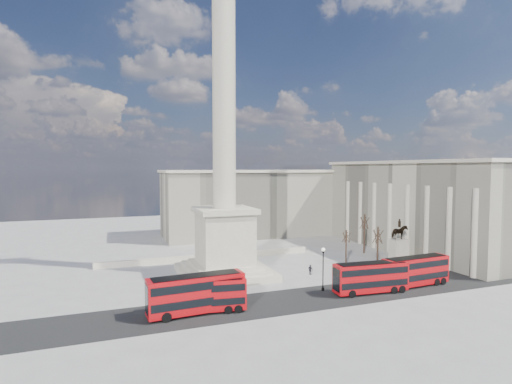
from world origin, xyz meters
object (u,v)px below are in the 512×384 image
object	(u,v)px
victorian_lamp	(323,265)
red_bus_a	(204,295)
equestrian_statue	(399,247)
red_bus_c	(371,277)
red_bus_d	(416,271)
red_bus_b	(197,294)
pedestrian_crossing	(310,270)
pedestrian_walking	(391,266)
pedestrian_standing	(375,275)
nelsons_column	(224,195)

from	to	relation	value
victorian_lamp	red_bus_a	bearing A→B (deg)	-171.66
victorian_lamp	equestrian_statue	xyz separation A→B (m)	(21.86, 10.57, -0.87)
red_bus_c	red_bus_d	bearing A→B (deg)	8.05
red_bus_b	equestrian_statue	size ratio (longest dim) A/B	1.47
red_bus_a	red_bus_d	xyz separation A→B (m)	(31.21, -0.16, 0.14)
equestrian_statue	pedestrian_crossing	xyz separation A→B (m)	(-19.53, -2.48, -1.89)
pedestrian_walking	red_bus_b	bearing A→B (deg)	159.33
victorian_lamp	pedestrian_walking	xyz separation A→B (m)	(16.13, 5.56, -2.76)
red_bus_c	pedestrian_standing	size ratio (longest dim) A/B	6.03
victorian_lamp	pedestrian_standing	distance (m)	10.46
victorian_lamp	pedestrian_standing	xyz separation A→B (m)	(9.97, 1.61, -2.70)
red_bus_c	pedestrian_crossing	distance (m)	11.87
nelsons_column	pedestrian_crossing	xyz separation A→B (m)	(12.92, -4.66, -12.11)
nelsons_column	pedestrian_walking	bearing A→B (deg)	-15.05
pedestrian_standing	pedestrian_crossing	distance (m)	10.02
pedestrian_crossing	red_bus_c	bearing A→B (deg)	173.57
red_bus_d	equestrian_statue	distance (m)	15.56
pedestrian_standing	victorian_lamp	bearing A→B (deg)	-6.74
equestrian_statue	pedestrian_walking	size ratio (longest dim) A/B	4.84
red_bus_a	pedestrian_standing	distance (m)	27.75
pedestrian_walking	pedestrian_crossing	world-z (taller)	pedestrian_crossing
pedestrian_walking	pedestrian_standing	bearing A→B (deg)	178.73
nelsons_column	red_bus_c	size ratio (longest dim) A/B	4.71
pedestrian_crossing	red_bus_b	bearing A→B (deg)	94.65
nelsons_column	red_bus_b	bearing A→B (deg)	-116.71
red_bus_c	red_bus_d	world-z (taller)	red_bus_d
red_bus_b	pedestrian_crossing	distance (m)	23.31
red_bus_b	victorian_lamp	distance (m)	18.54
red_bus_d	pedestrian_walking	size ratio (longest dim) A/B	6.63
red_bus_c	equestrian_statue	distance (m)	21.29
red_bus_b	pedestrian_standing	bearing A→B (deg)	4.38
pedestrian_walking	pedestrian_crossing	bearing A→B (deg)	135.61
pedestrian_standing	pedestrian_crossing	world-z (taller)	pedestrian_standing
red_bus_b	red_bus_d	size ratio (longest dim) A/B	1.07
victorian_lamp	pedestrian_walking	world-z (taller)	victorian_lamp
victorian_lamp	pedestrian_crossing	size ratio (longest dim) A/B	3.74
red_bus_b	pedestrian_standing	world-z (taller)	red_bus_b
red_bus_a	red_bus_b	world-z (taller)	red_bus_b
equestrian_statue	pedestrian_walking	xyz separation A→B (m)	(-5.74, -5.00, -1.89)
red_bus_b	victorian_lamp	xyz separation A→B (m)	(18.32, 2.61, 1.16)
red_bus_b	nelsons_column	bearing A→B (deg)	59.19
red_bus_a	pedestrian_crossing	bearing A→B (deg)	36.10
red_bus_b	red_bus_d	world-z (taller)	red_bus_b
red_bus_d	pedestrian_standing	xyz separation A→B (m)	(-3.80, 4.32, -1.38)
red_bus_d	pedestrian_crossing	size ratio (longest dim) A/B	6.61
red_bus_a	red_bus_c	world-z (taller)	red_bus_c
nelsons_column	red_bus_b	xyz separation A→B (m)	(-7.73, -15.36, -10.50)
red_bus_d	victorian_lamp	distance (m)	14.10
red_bus_b	pedestrian_walking	xyz separation A→B (m)	(34.44, 8.18, -1.61)
red_bus_d	pedestrian_standing	world-z (taller)	red_bus_d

